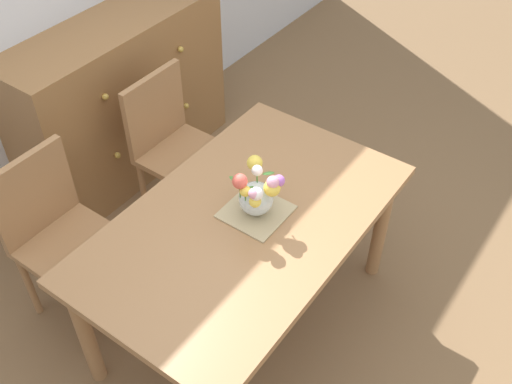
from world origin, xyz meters
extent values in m
plane|color=brown|center=(0.00, 0.00, 0.00)|extent=(12.00, 12.00, 0.00)
cube|color=#9E7047|center=(0.00, 0.00, 0.71)|extent=(1.48, 0.91, 0.04)
cylinder|color=#9E7047|center=(0.66, -0.37, 0.35)|extent=(0.07, 0.07, 0.69)
cylinder|color=#9E7047|center=(-0.66, 0.37, 0.35)|extent=(0.07, 0.07, 0.69)
cylinder|color=#9E7047|center=(0.66, 0.37, 0.35)|extent=(0.07, 0.07, 0.69)
cube|color=#9E7047|center=(-0.41, 0.71, 0.46)|extent=(0.42, 0.42, 0.04)
cylinder|color=#9E7047|center=(-0.23, 0.53, 0.22)|extent=(0.04, 0.04, 0.44)
cylinder|color=#9E7047|center=(-0.59, 0.53, 0.22)|extent=(0.04, 0.04, 0.44)
cylinder|color=#9E7047|center=(-0.23, 0.89, 0.22)|extent=(0.04, 0.04, 0.44)
cylinder|color=#9E7047|center=(-0.59, 0.89, 0.22)|extent=(0.04, 0.04, 0.44)
cube|color=#9E7047|center=(-0.41, 0.90, 0.69)|extent=(0.42, 0.04, 0.42)
cube|color=#9E7047|center=(0.41, 0.71, 0.46)|extent=(0.42, 0.42, 0.04)
cylinder|color=#9E7047|center=(0.59, 0.53, 0.22)|extent=(0.04, 0.04, 0.44)
cylinder|color=#9E7047|center=(0.23, 0.53, 0.22)|extent=(0.04, 0.04, 0.44)
cylinder|color=#9E7047|center=(0.59, 0.89, 0.22)|extent=(0.04, 0.04, 0.44)
cylinder|color=#9E7047|center=(0.23, 0.89, 0.22)|extent=(0.04, 0.04, 0.44)
cube|color=#9E7047|center=(0.41, 0.90, 0.69)|extent=(0.42, 0.04, 0.42)
cube|color=olive|center=(0.55, 1.33, 0.50)|extent=(1.40, 0.44, 1.00)
sphere|color=#B7933D|center=(0.25, 1.10, 0.78)|extent=(0.04, 0.04, 0.04)
sphere|color=#B7933D|center=(0.85, 1.10, 0.78)|extent=(0.04, 0.04, 0.04)
sphere|color=#B7933D|center=(0.25, 1.10, 0.38)|extent=(0.04, 0.04, 0.04)
sphere|color=#B7933D|center=(0.85, 1.10, 0.38)|extent=(0.04, 0.04, 0.04)
cube|color=tan|center=(0.06, -0.02, 0.74)|extent=(0.26, 0.26, 0.01)
sphere|color=silver|center=(0.06, -0.02, 0.81)|extent=(0.15, 0.15, 0.15)
sphere|color=#EA9EBC|center=(-0.03, -0.07, 0.94)|extent=(0.05, 0.05, 0.05)
cylinder|color=#478438|center=(-0.03, -0.07, 0.91)|extent=(0.01, 0.01, 0.08)
sphere|color=#EFD14C|center=(0.06, -0.10, 0.91)|extent=(0.07, 0.07, 0.07)
cylinder|color=#478438|center=(0.06, -0.10, 0.89)|extent=(0.01, 0.01, 0.05)
sphere|color=#EFD14C|center=(-0.02, -0.02, 0.92)|extent=(0.05, 0.05, 0.05)
cylinder|color=#478438|center=(-0.02, -0.02, 0.89)|extent=(0.01, 0.01, 0.05)
sphere|color=#EA9EBC|center=(0.07, -0.10, 0.95)|extent=(0.05, 0.05, 0.05)
cylinder|color=#478438|center=(0.07, -0.10, 0.91)|extent=(0.01, 0.01, 0.08)
sphere|color=white|center=(-0.02, -0.08, 0.94)|extent=(0.06, 0.06, 0.06)
cylinder|color=#478438|center=(-0.02, -0.08, 0.90)|extent=(0.01, 0.01, 0.07)
sphere|color=#EFD14C|center=(-0.03, -0.08, 0.90)|extent=(0.05, 0.05, 0.05)
cylinder|color=#478438|center=(-0.03, -0.08, 0.88)|extent=(0.01, 0.01, 0.03)
sphere|color=#EFD14C|center=(0.15, 0.05, 0.92)|extent=(0.07, 0.07, 0.07)
cylinder|color=#478438|center=(0.15, 0.05, 0.89)|extent=(0.01, 0.01, 0.05)
sphere|color=#B266C6|center=(0.10, -0.11, 0.94)|extent=(0.05, 0.05, 0.05)
cylinder|color=#478438|center=(0.10, -0.11, 0.90)|extent=(0.01, 0.01, 0.07)
sphere|color=white|center=(0.08, -0.01, 0.95)|extent=(0.05, 0.05, 0.05)
cylinder|color=#478438|center=(0.08, -0.01, 0.91)|extent=(0.01, 0.01, 0.08)
sphere|color=#E55B4C|center=(-0.02, 0.01, 0.96)|extent=(0.06, 0.06, 0.06)
cylinder|color=#478438|center=(-0.02, 0.01, 0.91)|extent=(0.01, 0.01, 0.09)
ellipsoid|color=#478438|center=(0.04, 0.07, 0.88)|extent=(0.04, 0.07, 0.03)
ellipsoid|color=#478438|center=(0.01, -0.01, 0.90)|extent=(0.07, 0.03, 0.01)
ellipsoid|color=#478438|center=(0.13, -0.03, 0.91)|extent=(0.07, 0.04, 0.03)
camera|label=1|loc=(-1.40, -1.07, 2.56)|focal=41.76mm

